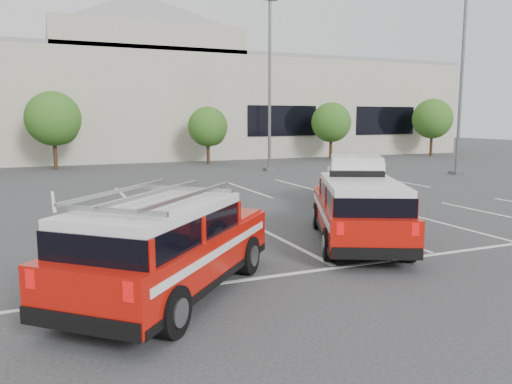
{
  "coord_description": "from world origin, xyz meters",
  "views": [
    {
      "loc": [
        -5.6,
        -11.62,
        3.14
      ],
      "look_at": [
        -0.04,
        1.49,
        1.05
      ],
      "focal_mm": 35.0,
      "sensor_mm": 36.0,
      "label": 1
    }
  ],
  "objects_px": {
    "light_pole_right": "(461,82)",
    "light_pole_mid": "(270,84)",
    "convention_building": "(117,100)",
    "tree_mid_right": "(209,128)",
    "ladder_suv": "(167,254)",
    "tree_right": "(332,124)",
    "fire_chief_suv": "(358,215)",
    "tree_far_right": "(433,120)",
    "tree_mid_left": "(55,121)",
    "white_pickup": "(356,187)"
  },
  "relations": [
    {
      "from": "tree_mid_right",
      "to": "light_pole_mid",
      "type": "distance_m",
      "value": 6.88
    },
    {
      "from": "tree_far_right",
      "to": "tree_mid_left",
      "type": "bearing_deg",
      "value": 180.0
    },
    {
      "from": "tree_mid_right",
      "to": "fire_chief_suv",
      "type": "relative_size",
      "value": 0.73
    },
    {
      "from": "tree_far_right",
      "to": "convention_building",
      "type": "bearing_deg",
      "value": 158.49
    },
    {
      "from": "fire_chief_suv",
      "to": "ladder_suv",
      "type": "xyz_separation_m",
      "value": [
        -5.29,
        -1.84,
        0.04
      ]
    },
    {
      "from": "tree_right",
      "to": "fire_chief_suv",
      "type": "relative_size",
      "value": 0.81
    },
    {
      "from": "convention_building",
      "to": "white_pickup",
      "type": "relative_size",
      "value": 9.92
    },
    {
      "from": "tree_right",
      "to": "tree_mid_left",
      "type": "bearing_deg",
      "value": 180.0
    },
    {
      "from": "light_pole_right",
      "to": "ladder_suv",
      "type": "bearing_deg",
      "value": -146.32
    },
    {
      "from": "tree_right",
      "to": "white_pickup",
      "type": "height_order",
      "value": "tree_right"
    },
    {
      "from": "tree_mid_right",
      "to": "convention_building",
      "type": "bearing_deg",
      "value": 116.57
    },
    {
      "from": "light_pole_right",
      "to": "tree_far_right",
      "type": "bearing_deg",
      "value": 52.96
    },
    {
      "from": "tree_mid_left",
      "to": "tree_right",
      "type": "height_order",
      "value": "tree_mid_left"
    },
    {
      "from": "tree_mid_left",
      "to": "tree_mid_right",
      "type": "xyz_separation_m",
      "value": [
        10.0,
        -0.0,
        -0.54
      ]
    },
    {
      "from": "tree_right",
      "to": "ladder_suv",
      "type": "bearing_deg",
      "value": -126.75
    },
    {
      "from": "fire_chief_suv",
      "to": "convention_building",
      "type": "bearing_deg",
      "value": 118.18
    },
    {
      "from": "tree_mid_left",
      "to": "tree_right",
      "type": "distance_m",
      "value": 20.0
    },
    {
      "from": "tree_right",
      "to": "ladder_suv",
      "type": "distance_m",
      "value": 31.49
    },
    {
      "from": "light_pole_right",
      "to": "convention_building",
      "type": "bearing_deg",
      "value": 125.89
    },
    {
      "from": "white_pickup",
      "to": "ladder_suv",
      "type": "bearing_deg",
      "value": -112.03
    },
    {
      "from": "light_pole_mid",
      "to": "light_pole_right",
      "type": "xyz_separation_m",
      "value": [
        9.0,
        -6.0,
        0.0
      ]
    },
    {
      "from": "convention_building",
      "to": "tree_mid_left",
      "type": "relative_size",
      "value": 12.38
    },
    {
      "from": "light_pole_right",
      "to": "ladder_suv",
      "type": "height_order",
      "value": "light_pole_right"
    },
    {
      "from": "light_pole_mid",
      "to": "fire_chief_suv",
      "type": "xyz_separation_m",
      "value": [
        -5.42,
        -17.29,
        -4.44
      ]
    },
    {
      "from": "tree_mid_right",
      "to": "white_pickup",
      "type": "xyz_separation_m",
      "value": [
        -0.48,
        -18.8,
        -1.79
      ]
    },
    {
      "from": "light_pole_mid",
      "to": "fire_chief_suv",
      "type": "distance_m",
      "value": 18.66
    },
    {
      "from": "fire_chief_suv",
      "to": "ladder_suv",
      "type": "height_order",
      "value": "ladder_suv"
    },
    {
      "from": "convention_building",
      "to": "light_pole_right",
      "type": "relative_size",
      "value": 5.86
    },
    {
      "from": "light_pole_mid",
      "to": "ladder_suv",
      "type": "distance_m",
      "value": 22.37
    },
    {
      "from": "tree_mid_left",
      "to": "tree_far_right",
      "type": "xyz_separation_m",
      "value": [
        30.0,
        0.0,
        0.0
      ]
    },
    {
      "from": "tree_right",
      "to": "ladder_suv",
      "type": "xyz_separation_m",
      "value": [
        -18.8,
        -25.18,
        -1.99
      ]
    },
    {
      "from": "tree_mid_left",
      "to": "light_pole_mid",
      "type": "relative_size",
      "value": 0.47
    },
    {
      "from": "tree_right",
      "to": "convention_building",
      "type": "bearing_deg",
      "value": 146.63
    },
    {
      "from": "tree_mid_left",
      "to": "tree_right",
      "type": "bearing_deg",
      "value": -0.0
    },
    {
      "from": "tree_mid_right",
      "to": "ladder_suv",
      "type": "xyz_separation_m",
      "value": [
        -8.8,
        -25.18,
        -1.72
      ]
    },
    {
      "from": "convention_building",
      "to": "fire_chief_suv",
      "type": "xyz_separation_m",
      "value": [
        1.4,
        -33.16,
        -3.98
      ]
    },
    {
      "from": "tree_mid_left",
      "to": "tree_mid_right",
      "type": "relative_size",
      "value": 1.21
    },
    {
      "from": "convention_building",
      "to": "ladder_suv",
      "type": "xyz_separation_m",
      "value": [
        -3.89,
        -35.0,
        -3.94
      ]
    },
    {
      "from": "light_pole_right",
      "to": "light_pole_mid",
      "type": "bearing_deg",
      "value": 146.31
    },
    {
      "from": "white_pickup",
      "to": "tree_mid_left",
      "type": "bearing_deg",
      "value": 147.36
    },
    {
      "from": "tree_mid_left",
      "to": "light_pole_right",
      "type": "relative_size",
      "value": 0.47
    },
    {
      "from": "light_pole_mid",
      "to": "ladder_suv",
      "type": "xyz_separation_m",
      "value": [
        -10.71,
        -19.14,
        -4.4
      ]
    },
    {
      "from": "tree_right",
      "to": "fire_chief_suv",
      "type": "bearing_deg",
      "value": -120.07
    },
    {
      "from": "light_pole_right",
      "to": "ladder_suv",
      "type": "distance_m",
      "value": 24.09
    },
    {
      "from": "light_pole_mid",
      "to": "tree_right",
      "type": "bearing_deg",
      "value": 36.77
    },
    {
      "from": "tree_far_right",
      "to": "light_pole_right",
      "type": "distance_m",
      "value": 15.24
    },
    {
      "from": "convention_building",
      "to": "light_pole_mid",
      "type": "relative_size",
      "value": 5.86
    },
    {
      "from": "tree_mid_left",
      "to": "white_pickup",
      "type": "bearing_deg",
      "value": -63.13
    },
    {
      "from": "ladder_suv",
      "to": "light_pole_mid",
      "type": "bearing_deg",
      "value": 102.92
    },
    {
      "from": "light_pole_mid",
      "to": "fire_chief_suv",
      "type": "bearing_deg",
      "value": -107.4
    }
  ]
}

